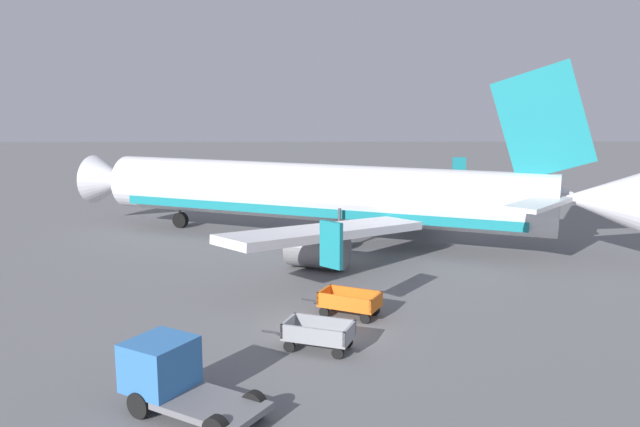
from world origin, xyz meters
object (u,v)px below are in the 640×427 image
at_px(baggage_cart_nearest, 318,334).
at_px(service_truck_beside_carts, 172,375).
at_px(baggage_cart_second_in_row, 349,302).
at_px(airplane, 330,195).

xyz_separation_m(baggage_cart_nearest, service_truck_beside_carts, (-4.43, -4.56, 0.50)).
xyz_separation_m(baggage_cart_second_in_row, service_truck_beside_carts, (-5.82, -8.27, 0.50)).
bearing_deg(baggage_cart_nearest, airplane, 86.78).
distance_m(baggage_cart_nearest, service_truck_beside_carts, 6.38).
relative_size(baggage_cart_second_in_row, service_truck_beside_carts, 0.74).
height_order(airplane, baggage_cart_nearest, airplane).
distance_m(baggage_cart_second_in_row, service_truck_beside_carts, 10.12).
distance_m(airplane, service_truck_beside_carts, 23.67).
relative_size(airplane, baggage_cart_second_in_row, 10.25).
xyz_separation_m(airplane, service_truck_beside_carts, (-5.46, -22.95, -1.95)).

